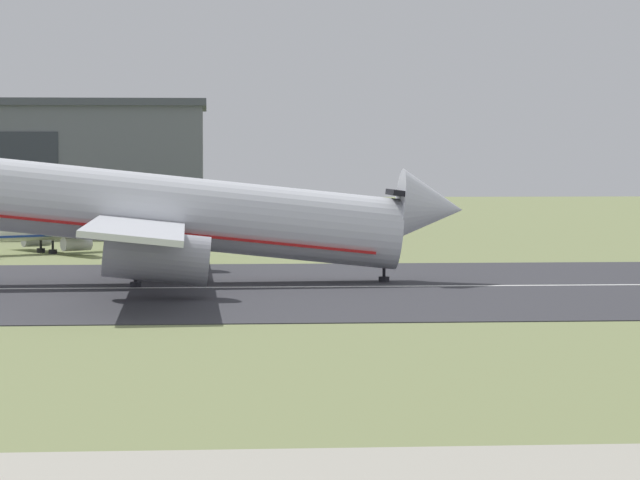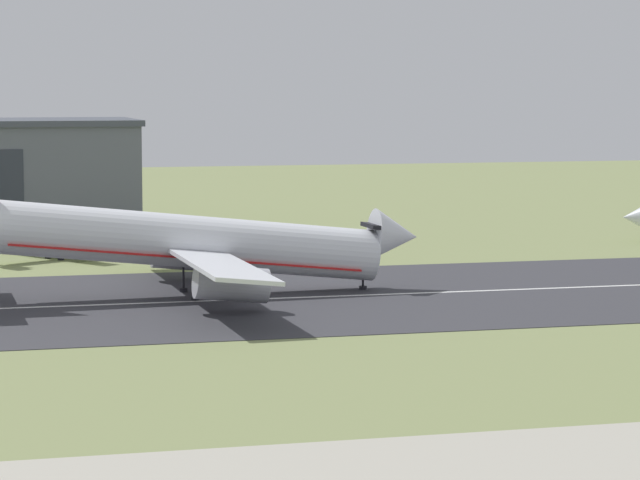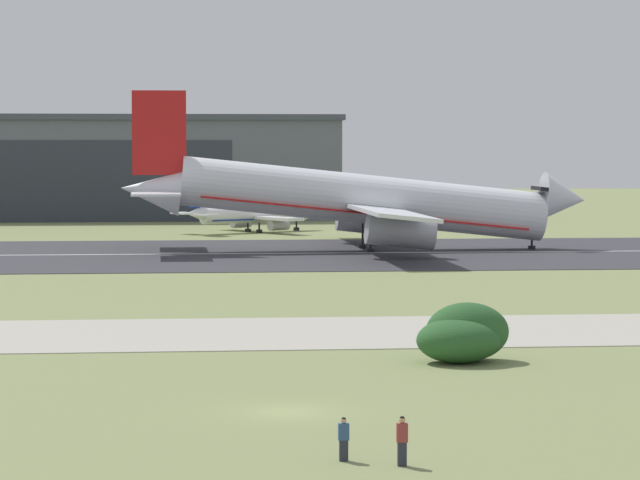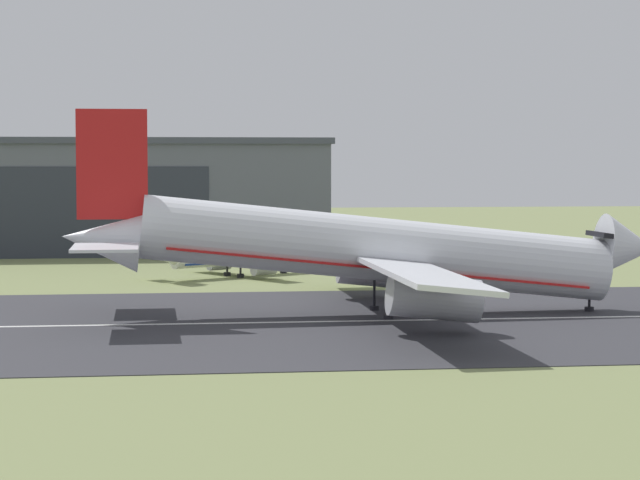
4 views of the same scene
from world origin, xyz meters
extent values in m
cylinder|color=silver|center=(16.09, 102.15, 5.82)|extent=(41.30, 6.01, 9.65)
cone|color=silver|center=(38.98, 102.46, 5.82)|extent=(5.52, 5.53, 5.94)
cube|color=black|center=(36.28, 102.42, 6.91)|extent=(1.20, 4.65, 0.55)
cube|color=red|center=(16.09, 102.15, 4.32)|extent=(36.69, 5.68, 4.00)
cube|color=silver|center=(17.10, 87.51, 4.86)|extent=(6.61, 23.92, 1.05)
cylinder|color=#A8A8B2|center=(18.33, 89.44, 2.92)|extent=(7.45, 3.48, 4.10)
cube|color=silver|center=(16.71, 116.80, 4.86)|extent=(6.61, 23.92, 1.05)
cylinder|color=#A8A8B2|center=(17.99, 114.92, 2.92)|extent=(7.45, 3.48, 4.10)
cylinder|color=black|center=(35.33, 102.41, 1.54)|extent=(0.24, 0.24, 3.09)
cylinder|color=black|center=(35.33, 102.41, 0.22)|extent=(0.84, 0.84, 0.44)
cylinder|color=black|center=(16.45, 98.88, 1.54)|extent=(0.24, 0.24, 3.09)
cylinder|color=black|center=(16.45, 98.88, 0.22)|extent=(0.84, 0.84, 0.44)
cylinder|color=black|center=(16.36, 105.43, 1.54)|extent=(0.24, 0.24, 3.09)
cylinder|color=black|center=(16.36, 105.43, 0.22)|extent=(0.84, 0.84, 0.44)
cylinder|color=white|center=(5.81, 139.92, 2.45)|extent=(15.27, 10.82, 2.21)
cone|color=white|center=(13.69, 144.93, 2.45)|extent=(2.87, 2.94, 2.21)
cube|color=black|center=(12.77, 144.34, 2.89)|extent=(1.94, 2.18, 0.44)
cube|color=navy|center=(5.81, 139.92, 1.84)|extent=(13.81, 9.83, 0.20)
cube|color=white|center=(8.80, 135.83, 2.06)|extent=(6.40, 8.04, 0.40)
cylinder|color=#A8A8B2|center=(8.89, 136.64, 1.12)|extent=(3.17, 2.70, 1.37)
cube|color=white|center=(3.38, 144.37, 2.06)|extent=(6.40, 8.04, 0.40)
cylinder|color=#A8A8B2|center=(4.15, 144.11, 1.12)|extent=(3.17, 2.70, 1.37)
cylinder|color=black|center=(11.84, 143.75, 0.67)|extent=(0.24, 0.24, 1.34)
cylinder|color=black|center=(11.84, 143.75, 0.22)|extent=(0.84, 0.84, 0.44)
cylinder|color=black|center=(6.38, 138.71, 0.67)|extent=(0.24, 0.24, 1.34)
cylinder|color=black|center=(6.38, 138.71, 0.22)|extent=(0.84, 0.84, 0.44)
cylinder|color=black|center=(4.96, 140.96, 0.67)|extent=(0.24, 0.24, 1.34)
cylinder|color=black|center=(4.96, 140.96, 0.22)|extent=(0.84, 0.84, 0.44)
camera|label=1|loc=(21.80, -13.13, 9.68)|focal=85.00mm
camera|label=2|loc=(-10.02, -52.30, 22.01)|focal=85.00mm
camera|label=3|loc=(-4.91, -65.65, 11.62)|focal=85.00mm
camera|label=4|loc=(-2.35, -4.41, 13.50)|focal=70.00mm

